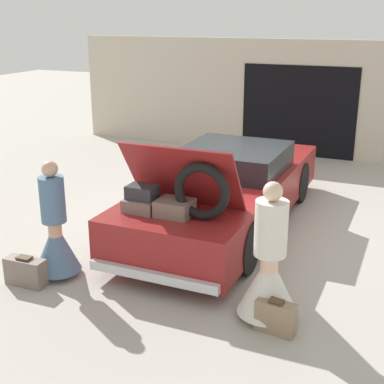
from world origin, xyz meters
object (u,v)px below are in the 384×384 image
person_right (269,272)px  suitcase_beside_right_person (276,317)px  person_left (56,236)px  suitcase_beside_left_person (26,272)px  car (227,190)px

person_right → suitcase_beside_right_person: person_right is taller
person_left → person_right: person_right is taller
suitcase_beside_left_person → suitcase_beside_right_person: size_ratio=1.19×
person_right → suitcase_beside_left_person: size_ratio=3.00×
car → suitcase_beside_left_person: 3.48m
car → person_left: bearing=-118.6°
suitcase_beside_right_person → suitcase_beside_left_person: bearing=-176.0°
car → suitcase_beside_right_person: bearing=-60.2°
person_left → person_right: 2.88m
person_left → suitcase_beside_left_person: size_ratio=2.89×
person_right → suitcase_beside_left_person: bearing=98.6°
suitcase_beside_left_person → car: bearing=61.4°
suitcase_beside_left_person → suitcase_beside_right_person: (3.26, 0.23, 0.00)m
car → suitcase_beside_right_person: car is taller
person_right → suitcase_beside_left_person: (-3.09, -0.48, -0.40)m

